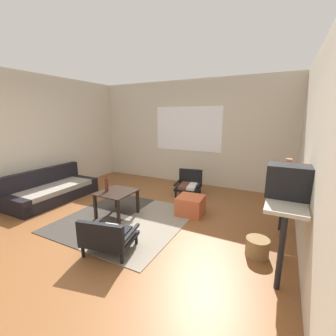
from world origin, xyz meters
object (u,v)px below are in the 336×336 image
object	(u,v)px
crt_television	(288,181)
coffee_table	(117,196)
armchair_striped_foreground	(108,236)
console_shelf	(285,198)
clay_vase	(287,176)
armchair_by_window	(189,183)
wicker_basket	(257,247)
glass_bottle	(107,185)
ottoman_orange	(190,205)
couch	(52,191)

from	to	relation	value
crt_television	coffee_table	bearing A→B (deg)	176.46
coffee_table	armchair_striped_foreground	world-z (taller)	armchair_striped_foreground
console_shelf	clay_vase	xyz separation A→B (m)	(0.00, 0.24, 0.24)
armchair_by_window	wicker_basket	bearing A→B (deg)	-46.84
crt_television	armchair_striped_foreground	bearing A→B (deg)	-158.33
armchair_striped_foreground	wicker_basket	distance (m)	1.97
clay_vase	glass_bottle	xyz separation A→B (m)	(-2.85, -0.36, -0.42)
console_shelf	crt_television	bearing A→B (deg)	-90.76
armchair_striped_foreground	glass_bottle	size ratio (longest dim) A/B	2.57
coffee_table	ottoman_orange	size ratio (longest dim) A/B	1.37
console_shelf	glass_bottle	world-z (taller)	console_shelf
couch	armchair_striped_foreground	xyz separation A→B (m)	(2.45, -0.97, 0.04)
armchair_by_window	console_shelf	distance (m)	2.57
armchair_striped_foreground	console_shelf	size ratio (longest dim) A/B	0.48
coffee_table	armchair_striped_foreground	bearing A→B (deg)	-56.44
ottoman_orange	clay_vase	bearing A→B (deg)	-14.07
crt_television	glass_bottle	distance (m)	2.89
armchair_striped_foreground	wicker_basket	bearing A→B (deg)	25.60
armchair_striped_foreground	console_shelf	world-z (taller)	console_shelf
couch	wicker_basket	world-z (taller)	couch
coffee_table	armchair_by_window	distance (m)	1.83
crt_television	wicker_basket	world-z (taller)	crt_television
couch	ottoman_orange	world-z (taller)	couch
armchair_by_window	wicker_basket	distance (m)	2.47
couch	console_shelf	world-z (taller)	console_shelf
couch	armchair_by_window	xyz separation A→B (m)	(2.53, 1.68, 0.06)
console_shelf	clay_vase	size ratio (longest dim) A/B	4.22
couch	glass_bottle	world-z (taller)	glass_bottle
couch	clay_vase	size ratio (longest dim) A/B	5.04
coffee_table	wicker_basket	distance (m)	2.43
ottoman_orange	armchair_by_window	bearing A→B (deg)	113.46
ottoman_orange	console_shelf	xyz separation A→B (m)	(1.51, -0.62, 0.60)
coffee_table	glass_bottle	xyz separation A→B (m)	(-0.18, -0.05, 0.21)
coffee_table	armchair_by_window	size ratio (longest dim) A/B	1.01
clay_vase	coffee_table	bearing A→B (deg)	-173.39
console_shelf	glass_bottle	distance (m)	2.85
armchair_striped_foreground	wicker_basket	size ratio (longest dim) A/B	2.48
clay_vase	console_shelf	bearing A→B (deg)	-90.00
ottoman_orange	crt_television	world-z (taller)	crt_television
clay_vase	crt_television	bearing A→B (deg)	-90.38
clay_vase	wicker_basket	distance (m)	1.02
crt_television	clay_vase	bearing A→B (deg)	89.62
armchair_by_window	glass_bottle	world-z (taller)	glass_bottle
glass_bottle	clay_vase	bearing A→B (deg)	7.22
crt_television	armchair_by_window	bearing A→B (deg)	136.46
armchair_by_window	clay_vase	size ratio (longest dim) A/B	1.72
couch	wicker_basket	distance (m)	4.22
armchair_striped_foreground	glass_bottle	xyz separation A→B (m)	(-0.82, 0.92, 0.34)
armchair_striped_foreground	couch	bearing A→B (deg)	158.37
coffee_table	clay_vase	distance (m)	2.76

